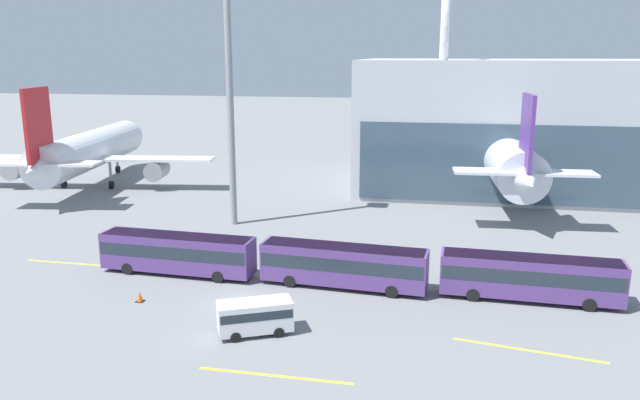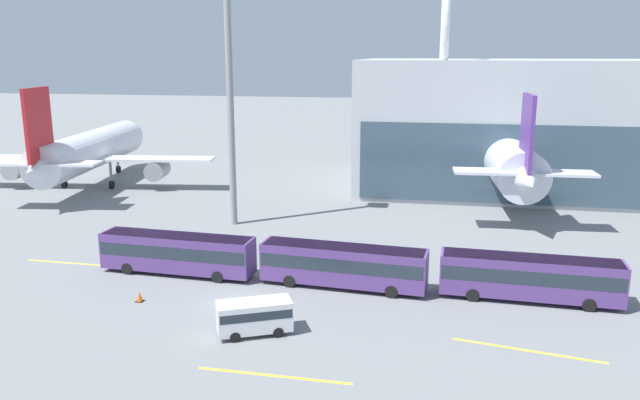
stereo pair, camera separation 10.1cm
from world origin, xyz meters
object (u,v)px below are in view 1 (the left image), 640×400
(shuttle_bus_0, at_px, (177,251))
(airliner_at_gate_far, at_px, (500,153))
(floodlight_mast, at_px, (229,54))
(traffic_cone_0, at_px, (140,297))
(airliner_at_gate_near, at_px, (88,151))
(shuttle_bus_2, at_px, (530,275))
(service_van_foreground, at_px, (255,315))
(shuttle_bus_1, at_px, (343,263))

(shuttle_bus_0, bearing_deg, airliner_at_gate_far, 53.73)
(airliner_at_gate_far, distance_m, floodlight_mast, 37.42)
(airliner_at_gate_far, height_order, traffic_cone_0, airliner_at_gate_far)
(airliner_at_gate_near, distance_m, floodlight_mast, 32.64)
(floodlight_mast, bearing_deg, traffic_cone_0, -90.09)
(airliner_at_gate_near, relative_size, traffic_cone_0, 45.03)
(shuttle_bus_2, bearing_deg, shuttle_bus_0, -178.48)
(service_van_foreground, bearing_deg, airliner_at_gate_near, -73.88)
(shuttle_bus_2, bearing_deg, floodlight_mast, 152.66)
(airliner_at_gate_far, xyz_separation_m, service_van_foreground, (-19.47, -45.35, -4.33))
(shuttle_bus_0, height_order, service_van_foreground, shuttle_bus_0)
(shuttle_bus_2, xyz_separation_m, floodlight_mast, (-28.85, 16.67, 16.18))
(airliner_at_gate_near, relative_size, shuttle_bus_0, 2.65)
(airliner_at_gate_near, distance_m, traffic_cone_0, 45.59)
(airliner_at_gate_near, relative_size, shuttle_bus_1, 2.64)
(shuttle_bus_2, xyz_separation_m, service_van_foreground, (-18.73, -9.46, -0.64))
(shuttle_bus_1, bearing_deg, airliner_at_gate_near, 147.30)
(airliner_at_gate_far, distance_m, shuttle_bus_2, 36.09)
(service_van_foreground, height_order, traffic_cone_0, service_van_foreground)
(airliner_at_gate_near, distance_m, service_van_foreground, 54.72)
(airliner_at_gate_far, relative_size, shuttle_bus_2, 3.23)
(shuttle_bus_2, bearing_deg, service_van_foreground, -150.52)
(airliner_at_gate_far, height_order, shuttle_bus_1, airliner_at_gate_far)
(airliner_at_gate_far, height_order, shuttle_bus_0, airliner_at_gate_far)
(airliner_at_gate_far, xyz_separation_m, shuttle_bus_0, (-29.20, -35.31, -3.69))
(service_van_foreground, bearing_deg, airliner_at_gate_far, -138.42)
(shuttle_bus_2, bearing_deg, airliner_at_gate_near, 152.75)
(floodlight_mast, bearing_deg, shuttle_bus_1, -48.61)
(airliner_at_gate_near, height_order, shuttle_bus_1, airliner_at_gate_near)
(airliner_at_gate_far, distance_m, shuttle_bus_1, 38.98)
(airliner_at_gate_far, relative_size, shuttle_bus_1, 3.21)
(shuttle_bus_1, xyz_separation_m, traffic_cone_0, (-14.65, -5.78, -1.60))
(shuttle_bus_0, xyz_separation_m, shuttle_bus_2, (28.46, -0.58, 0.00))
(airliner_at_gate_far, distance_m, traffic_cone_0, 51.33)
(traffic_cone_0, bearing_deg, airliner_at_gate_near, 124.81)
(airliner_at_gate_near, relative_size, service_van_foreground, 6.72)
(airliner_at_gate_far, relative_size, shuttle_bus_0, 3.22)
(shuttle_bus_1, relative_size, service_van_foreground, 2.55)
(shuttle_bus_0, relative_size, service_van_foreground, 2.54)
(shuttle_bus_0, bearing_deg, service_van_foreground, -42.57)
(shuttle_bus_1, relative_size, shuttle_bus_2, 1.01)
(airliner_at_gate_near, xyz_separation_m, service_van_foreground, (36.04, -41.01, -3.69))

